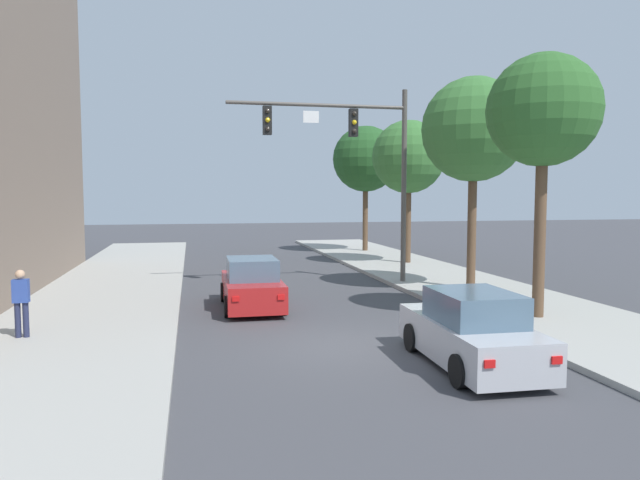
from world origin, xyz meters
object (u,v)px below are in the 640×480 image
street_tree_second (474,130)px  street_tree_third (409,157)px  traffic_signal_mast (355,148)px  fire_hydrant (504,304)px  car_following_silver (471,332)px  pedestrian_sidewalk_left_walker (21,300)px  car_lead_red (252,285)px  street_tree_farthest (366,159)px  street_tree_nearest (543,112)px

street_tree_second → street_tree_third: street_tree_second is taller
traffic_signal_mast → fire_hydrant: bearing=-71.6°
car_following_silver → street_tree_second: bearing=63.3°
car_following_silver → pedestrian_sidewalk_left_walker: bearing=157.3°
street_tree_second → car_lead_red: bearing=-170.7°
street_tree_third → car_lead_red: bearing=-132.8°
fire_hydrant → street_tree_second: (1.45, 4.90, 5.39)m
car_following_silver → street_tree_third: 18.18m
street_tree_second → street_tree_farthest: size_ratio=1.01×
car_following_silver → pedestrian_sidewalk_left_walker: 10.52m
street_tree_nearest → street_tree_second: street_tree_second is taller
pedestrian_sidewalk_left_walker → street_tree_second: size_ratio=0.21×
pedestrian_sidewalk_left_walker → street_tree_nearest: 14.37m
street_tree_nearest → street_tree_third: street_tree_nearest is taller
street_tree_third → fire_hydrant: bearing=-99.1°
traffic_signal_mast → street_tree_nearest: (3.31, -7.28, 0.48)m
street_tree_nearest → street_tree_third: (1.16, 13.27, -0.41)m
traffic_signal_mast → street_tree_nearest: bearing=-65.6°
street_tree_second → street_tree_farthest: 14.85m
traffic_signal_mast → car_lead_red: 7.31m
street_tree_nearest → car_lead_red: bearing=154.2°
traffic_signal_mast → street_tree_third: bearing=53.3°
traffic_signal_mast → car_following_silver: (-0.53, -10.84, -4.64)m
traffic_signal_mast → street_tree_farthest: street_tree_farthest is taller
car_lead_red → car_following_silver: 8.23m
traffic_signal_mast → car_lead_red: size_ratio=1.76×
car_lead_red → car_following_silver: bearing=-62.2°
fire_hydrant → street_tree_third: (2.10, 13.11, 4.93)m
traffic_signal_mast → pedestrian_sidewalk_left_walker: bearing=-146.4°
fire_hydrant → street_tree_third: street_tree_third is taller
pedestrian_sidewalk_left_walker → street_tree_nearest: street_tree_nearest is taller
traffic_signal_mast → pedestrian_sidewalk_left_walker: traffic_signal_mast is taller
car_following_silver → street_tree_farthest: 24.47m
street_tree_third → street_tree_nearest: bearing=-95.0°
street_tree_farthest → fire_hydrant: bearing=-95.4°
car_lead_red → fire_hydrant: bearing=-27.8°
traffic_signal_mast → street_tree_nearest: size_ratio=1.03×
traffic_signal_mast → pedestrian_sidewalk_left_walker: 13.01m
street_tree_second → street_tree_third: 8.25m
street_tree_third → street_tree_farthest: (-0.23, 6.63, 0.29)m
traffic_signal_mast → street_tree_farthest: bearing=71.5°
car_following_silver → fire_hydrant: car_following_silver is taller
traffic_signal_mast → street_tree_third: (4.46, 5.99, 0.08)m
pedestrian_sidewalk_left_walker → street_tree_third: 19.96m
pedestrian_sidewalk_left_walker → fire_hydrant: bearing=-1.5°
car_lead_red → traffic_signal_mast: bearing=39.2°
traffic_signal_mast → street_tree_second: street_tree_second is taller
fire_hydrant → street_tree_farthest: (1.87, 19.74, 5.22)m
car_lead_red → street_tree_nearest: street_tree_nearest is taller
car_lead_red → car_following_silver: (3.84, -7.28, 0.00)m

